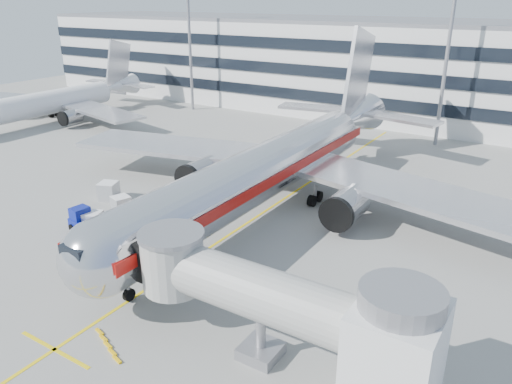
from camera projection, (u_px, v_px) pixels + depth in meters
The scene contains 15 objects.
ground at pixel (202, 252), 40.17m from camera, with size 180.00×180.00×0.00m, color gray.
lead_in_line at pixel (267, 210), 48.03m from camera, with size 0.25×70.00×0.01m, color yellow.
stop_bar at pixel (54, 350), 29.16m from camera, with size 6.00×0.25×0.01m, color yellow.
main_jet at pixel (276, 164), 47.82m from camera, with size 50.95×48.70×16.06m.
jet_bridge at pixel (288, 308), 26.40m from camera, with size 17.80×4.50×7.00m.
terminal at pixel (416, 70), 82.85m from camera, with size 150.00×24.25×15.60m.
light_mast_west at pixel (189, 23), 85.10m from camera, with size 2.40×1.20×25.45m.
light_mast_centre at pixel (450, 32), 63.74m from camera, with size 2.40×1.20×25.45m.
second_jet at pixel (52, 102), 81.08m from camera, with size 38.21×36.52×12.04m.
belt_loader at pixel (139, 237), 41.23m from camera, with size 5.19×2.07×2.46m.
baggage_tug at pixel (84, 221), 43.57m from camera, with size 2.97×2.08×2.10m.
cargo_container_left at pixel (121, 205), 47.28m from camera, with size 1.93×1.93×1.63m.
cargo_container_right at pixel (109, 191), 50.28m from camera, with size 2.22×2.22×1.83m.
cargo_container_front at pixel (93, 221), 43.82m from camera, with size 1.97×1.97×1.64m.
ramp_worker at pixel (129, 236), 41.18m from camera, with size 0.58×0.38×1.59m, color #91F019.
Camera 1 is at (22.66, -27.75, 19.31)m, focal length 35.00 mm.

